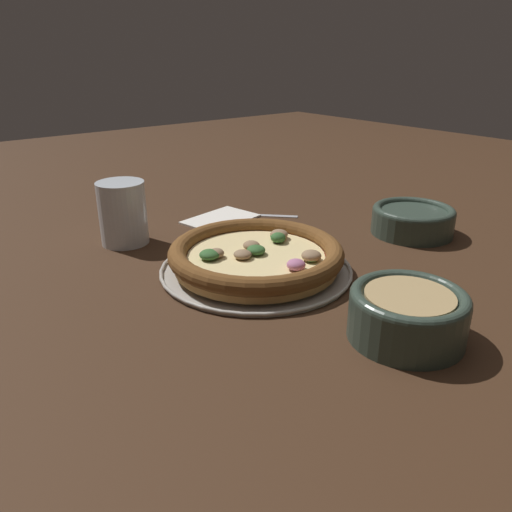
% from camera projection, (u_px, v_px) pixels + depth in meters
% --- Properties ---
extents(ground_plane, '(3.00, 3.00, 0.00)m').
position_uv_depth(ground_plane, '(256.00, 271.00, 0.78)').
color(ground_plane, '#3D2616').
extents(pizza_tray, '(0.30, 0.30, 0.01)m').
position_uv_depth(pizza_tray, '(256.00, 269.00, 0.78)').
color(pizza_tray, '#B7B2A8').
rests_on(pizza_tray, ground_plane).
extents(pizza, '(0.27, 0.27, 0.04)m').
position_uv_depth(pizza, '(256.00, 255.00, 0.77)').
color(pizza, tan).
rests_on(pizza, pizza_tray).
extents(bowl_near, '(0.14, 0.14, 0.06)m').
position_uv_depth(bowl_near, '(408.00, 313.00, 0.59)').
color(bowl_near, '#334238').
rests_on(bowl_near, ground_plane).
extents(bowl_far, '(0.15, 0.15, 0.05)m').
position_uv_depth(bowl_far, '(413.00, 219.00, 0.93)').
color(bowl_far, '#334238').
rests_on(bowl_far, ground_plane).
extents(drinking_cup, '(0.08, 0.08, 0.11)m').
position_uv_depth(drinking_cup, '(123.00, 213.00, 0.87)').
color(drinking_cup, silver).
rests_on(drinking_cup, ground_plane).
extents(napkin, '(0.16, 0.12, 0.01)m').
position_uv_depth(napkin, '(221.00, 218.00, 1.01)').
color(napkin, white).
rests_on(napkin, ground_plane).
extents(fork, '(0.13, 0.13, 0.00)m').
position_uv_depth(fork, '(252.00, 215.00, 1.04)').
color(fork, '#B7B7BC').
rests_on(fork, ground_plane).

